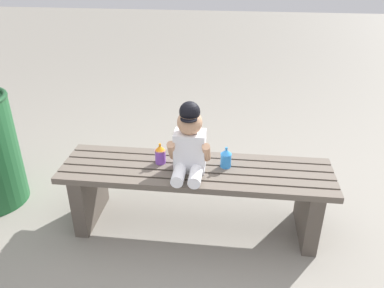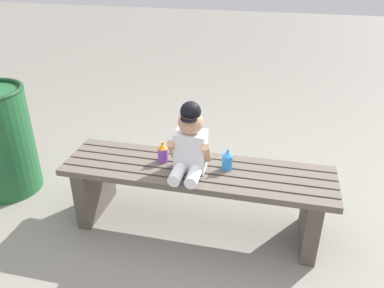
{
  "view_description": "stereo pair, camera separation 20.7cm",
  "coord_description": "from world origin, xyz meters",
  "px_view_note": "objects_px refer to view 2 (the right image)",
  "views": [
    {
      "loc": [
        0.2,
        -1.87,
        1.55
      ],
      "look_at": [
        -0.02,
        -0.05,
        0.58
      ],
      "focal_mm": 36.37,
      "sensor_mm": 36.0,
      "label": 1
    },
    {
      "loc": [
        0.4,
        -1.83,
        1.55
      ],
      "look_at": [
        -0.02,
        -0.05,
        0.58
      ],
      "focal_mm": 36.37,
      "sensor_mm": 36.0,
      "label": 2
    }
  ],
  "objects_px": {
    "sippy_cup_left": "(163,152)",
    "park_bench": "(197,187)",
    "child_figure": "(190,142)",
    "sippy_cup_right": "(227,160)"
  },
  "relations": [
    {
      "from": "sippy_cup_left",
      "to": "sippy_cup_right",
      "type": "height_order",
      "value": "same"
    },
    {
      "from": "child_figure",
      "to": "sippy_cup_right",
      "type": "height_order",
      "value": "child_figure"
    },
    {
      "from": "child_figure",
      "to": "sippy_cup_right",
      "type": "distance_m",
      "value": 0.24
    },
    {
      "from": "sippy_cup_right",
      "to": "sippy_cup_left",
      "type": "bearing_deg",
      "value": 180.0
    },
    {
      "from": "sippy_cup_left",
      "to": "sippy_cup_right",
      "type": "distance_m",
      "value": 0.38
    },
    {
      "from": "sippy_cup_left",
      "to": "park_bench",
      "type": "bearing_deg",
      "value": -9.84
    },
    {
      "from": "park_bench",
      "to": "child_figure",
      "type": "relative_size",
      "value": 3.8
    },
    {
      "from": "park_bench",
      "to": "child_figure",
      "type": "height_order",
      "value": "child_figure"
    },
    {
      "from": "child_figure",
      "to": "park_bench",
      "type": "bearing_deg",
      "value": 41.16
    },
    {
      "from": "sippy_cup_right",
      "to": "child_figure",
      "type": "bearing_deg",
      "value": -161.76
    }
  ]
}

